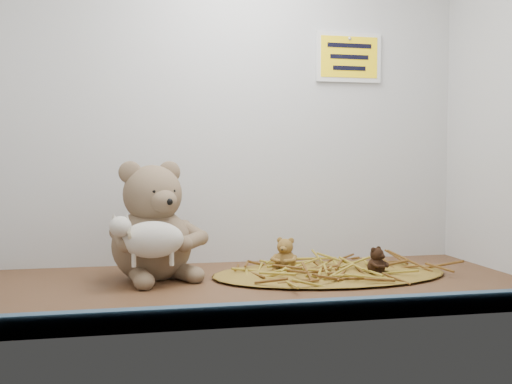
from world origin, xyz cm
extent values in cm
cube|color=#442C17|center=(0.00, 0.00, 0.00)|extent=(120.00, 60.00, 0.40)
cube|color=silver|center=(0.00, 30.00, 45.00)|extent=(120.00, 0.40, 90.00)
cube|color=#39596D|center=(0.00, -28.80, 1.80)|extent=(119.28, 2.20, 3.60)
ellipsoid|color=brown|center=(17.66, 7.54, 0.54)|extent=(55.77, 32.38, 1.08)
cube|color=yellow|center=(30.00, 29.40, 55.00)|extent=(16.00, 1.20, 11.00)
camera|label=1|loc=(-25.21, -118.88, 26.55)|focal=40.00mm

